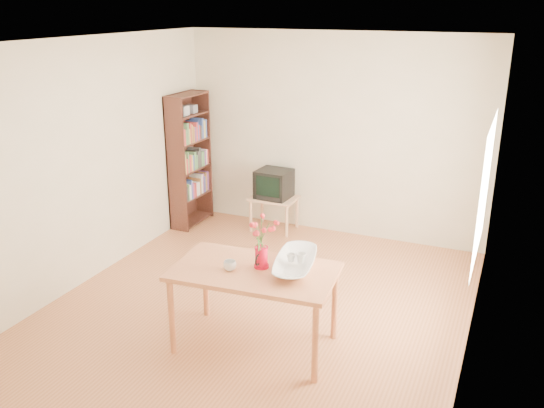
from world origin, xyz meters
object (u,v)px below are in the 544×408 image
at_px(bowl, 296,241).
at_px(television, 274,183).
at_px(table, 255,278).
at_px(mug, 230,266).
at_px(pitcher, 262,258).

height_order(bowl, television, bowl).
bearing_deg(bowl, table, -147.56).
relative_size(table, mug, 13.27).
relative_size(table, bowl, 2.91).
bearing_deg(table, television, 105.19).
relative_size(table, pitcher, 7.16).
height_order(mug, bowl, bowl).
height_order(pitcher, television, pitcher).
relative_size(pitcher, bowl, 0.41).
bearing_deg(pitcher, bowl, 25.68).
relative_size(mug, television, 0.24).
distance_m(table, bowl, 0.48).
distance_m(pitcher, bowl, 0.33).
xyz_separation_m(mug, television, (-0.77, 2.74, -0.14)).
xyz_separation_m(pitcher, bowl, (0.26, 0.13, 0.15)).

